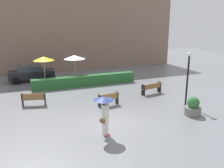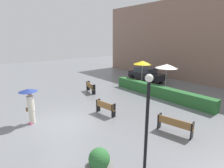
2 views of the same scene
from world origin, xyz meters
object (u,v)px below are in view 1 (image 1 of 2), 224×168
Objects in this scene: bench_far_right at (152,88)px; lamp_post at (188,73)px; patio_umbrella_yellow at (44,59)px; patio_umbrella_white at (74,57)px; bench_mid_center at (109,98)px; bench_far_left at (34,98)px; pedestrian_with_umbrella at (105,110)px; planter_pot at (193,107)px; parked_car at (31,73)px.

lamp_post is at bearing -76.47° from bench_far_right.
patio_umbrella_yellow is at bearing 132.14° from lamp_post.
patio_umbrella_yellow is at bearing -178.67° from patio_umbrella_white.
bench_mid_center is 7.66m from patio_umbrella_white.
bench_far_left is 0.63× the size of patio_umbrella_yellow.
bench_far_right is at bearing -38.40° from patio_umbrella_yellow.
bench_far_right is at bearing 103.53° from lamp_post.
pedestrian_with_umbrella is 7.14m from lamp_post.
patio_umbrella_white is (-5.56, 9.31, 0.10)m from lamp_post.
bench_far_left is 1.40× the size of planter_pot.
bench_far_left is 0.44× the size of lamp_post.
planter_pot reaches higher than bench_mid_center.
pedestrian_with_umbrella is 0.80× the size of patio_umbrella_white.
parked_car is (-4.48, 9.29, 0.30)m from bench_mid_center.
planter_pot is (4.27, -3.50, -0.02)m from bench_mid_center.
bench_mid_center is 8.30m from patio_umbrella_yellow.
pedestrian_with_umbrella is 0.79× the size of patio_umbrella_yellow.
bench_far_right is 8.08m from pedestrian_with_umbrella.
bench_far_right is at bearing 17.42° from bench_mid_center.
patio_umbrella_yellow reaches higher than bench_mid_center.
pedestrian_with_umbrella is at bearing -81.89° from patio_umbrella_yellow.
parked_car is (-8.68, 7.97, 0.30)m from bench_far_right.
patio_umbrella_white is (-0.58, 7.40, 1.87)m from bench_mid_center.
bench_far_right is 7.96m from patio_umbrella_white.
planter_pot reaches higher than bench_far_left.
parked_car reaches higher than bench_far_right.
parked_car is (-3.90, 1.89, -1.57)m from patio_umbrella_white.
patio_umbrella_white is 4.61m from parked_car.
bench_mid_center is at bearing 158.99° from lamp_post.
bench_mid_center reaches higher than bench_far_right.
parked_car is (-1.09, 1.96, -1.60)m from patio_umbrella_yellow.
parked_car is at bearing 124.35° from planter_pot.
planter_pot is 0.32× the size of lamp_post.
bench_far_right is 4.82m from planter_pot.
parked_car is at bearing 154.12° from patio_umbrella_white.
lamp_post is at bearing -59.16° from patio_umbrella_white.
bench_mid_center is at bearing -64.27° from parked_car.
lamp_post is at bearing -21.50° from bench_far_left.
parked_car reaches higher than bench_far_left.
bench_mid_center is at bearing 140.62° from planter_pot.
bench_mid_center is at bearing -162.58° from bench_far_right.
bench_mid_center is 0.36× the size of parked_car.
patio_umbrella_white is at bearing 113.97° from planter_pot.
lamp_post is at bearing -47.86° from patio_umbrella_yellow.
bench_far_right is 0.72× the size of patio_umbrella_yellow.
pedestrian_with_umbrella reaches higher than bench_far_right.
lamp_post is at bearing -21.01° from bench_mid_center.
parked_car is at bearing 101.48° from pedestrian_with_umbrella.
lamp_post is 1.44× the size of patio_umbrella_white.
lamp_post is 12.47m from patio_umbrella_yellow.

